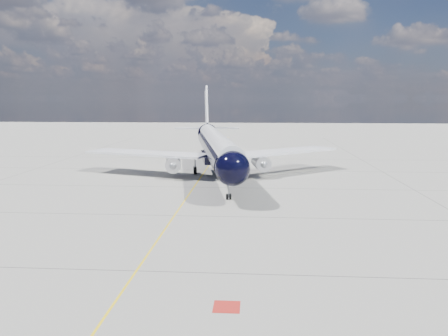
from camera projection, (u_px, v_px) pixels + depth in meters
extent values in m
plane|color=gray|center=(198.00, 181.00, 65.70)|extent=(320.00, 320.00, 0.00)
cube|color=yellow|center=(194.00, 187.00, 60.77)|extent=(0.16, 160.00, 0.01)
cube|color=maroon|center=(227.00, 307.00, 25.82)|extent=(1.60, 1.60, 0.01)
cylinder|color=black|center=(216.00, 148.00, 69.77)|extent=(10.86, 40.30, 4.02)
sphere|color=black|center=(232.00, 168.00, 48.98)|extent=(4.65, 4.65, 4.02)
cone|color=black|center=(206.00, 132.00, 94.10)|extent=(5.23, 7.99, 4.02)
cylinder|color=white|center=(216.00, 141.00, 69.61)|extent=(10.35, 42.23, 3.14)
cube|color=black|center=(233.00, 164.00, 48.68)|extent=(2.72, 1.69, 0.58)
cube|color=white|center=(147.00, 153.00, 70.35)|extent=(20.95, 11.35, 0.34)
cube|color=white|center=(282.00, 152.00, 72.61)|extent=(19.28, 16.65, 0.34)
cube|color=black|center=(216.00, 157.00, 70.00)|extent=(6.19, 11.19, 1.06)
cylinder|color=silver|center=(173.00, 164.00, 67.33)|extent=(3.17, 5.20, 2.37)
cylinder|color=silver|center=(261.00, 162.00, 68.73)|extent=(3.17, 5.20, 2.37)
sphere|color=gray|center=(173.00, 166.00, 65.15)|extent=(1.35, 1.35, 1.16)
sphere|color=gray|center=(264.00, 164.00, 66.55)|extent=(1.35, 1.35, 1.16)
cube|color=white|center=(173.00, 158.00, 67.42)|extent=(0.81, 3.38, 1.16)
cube|color=white|center=(261.00, 157.00, 68.81)|extent=(0.81, 3.38, 1.16)
cube|color=white|center=(206.00, 107.00, 92.73)|extent=(1.48, 6.67, 9.02)
cube|color=white|center=(206.00, 128.00, 93.96)|extent=(14.13, 5.70, 0.23)
cylinder|color=gray|center=(229.00, 189.00, 53.11)|extent=(0.22, 0.22, 2.22)
cylinder|color=black|center=(227.00, 197.00, 53.24)|extent=(0.31, 0.76, 0.74)
cylinder|color=black|center=(230.00, 197.00, 53.28)|extent=(0.31, 0.76, 0.74)
cylinder|color=gray|center=(195.00, 165.00, 71.46)|extent=(0.32, 0.32, 2.01)
cylinder|color=gray|center=(236.00, 165.00, 72.15)|extent=(0.32, 0.32, 2.01)
cylinder|color=black|center=(195.00, 171.00, 71.02)|extent=(0.67, 1.23, 1.16)
cylinder|color=black|center=(195.00, 170.00, 72.16)|extent=(0.67, 1.23, 1.16)
cylinder|color=black|center=(236.00, 170.00, 71.71)|extent=(0.67, 1.23, 1.16)
cylinder|color=black|center=(235.00, 169.00, 72.85)|extent=(0.67, 1.23, 1.16)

